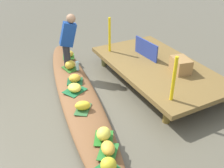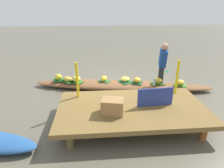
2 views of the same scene
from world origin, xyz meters
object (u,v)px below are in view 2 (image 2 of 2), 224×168
(vendor_boat, at_px, (122,85))
(banana_bunch_3, at_px, (125,79))
(banana_bunch_1, at_px, (158,80))
(banana_bunch_7, at_px, (67,79))
(banana_bunch_2, at_px, (77,79))
(banana_bunch_6, at_px, (104,78))
(banana_bunch_4, at_px, (180,83))
(water_bottle, at_px, (154,82))
(banana_bunch_0, at_px, (137,80))
(vendor_person, at_px, (163,61))
(produce_crate, at_px, (113,106))
(banana_bunch_5, at_px, (58,77))
(market_banner, at_px, (155,97))

(vendor_boat, bearing_deg, banana_bunch_3, -152.53)
(banana_bunch_1, relative_size, banana_bunch_7, 0.98)
(banana_bunch_1, xyz_separation_m, banana_bunch_2, (2.46, -0.35, -0.00))
(banana_bunch_6, distance_m, banana_bunch_7, 1.14)
(banana_bunch_4, bearing_deg, banana_bunch_6, -13.34)
(water_bottle, bearing_deg, vendor_boat, -20.64)
(banana_bunch_2, height_order, banana_bunch_4, banana_bunch_2)
(banana_bunch_0, relative_size, banana_bunch_2, 0.97)
(banana_bunch_1, relative_size, banana_bunch_4, 1.06)
(banana_bunch_0, distance_m, water_bottle, 0.53)
(vendor_person, xyz_separation_m, produce_crate, (1.63, 1.89, -0.37))
(banana_bunch_4, bearing_deg, banana_bunch_5, -11.50)
(vendor_person, bearing_deg, banana_bunch_0, -12.83)
(banana_bunch_4, height_order, produce_crate, produce_crate)
(market_banner, bearing_deg, vendor_person, -116.69)
(vendor_person, bearing_deg, water_bottle, 21.22)
(banana_bunch_0, bearing_deg, banana_bunch_2, -7.03)
(banana_bunch_5, bearing_deg, banana_bunch_3, 171.54)
(vendor_boat, xyz_separation_m, banana_bunch_2, (1.41, -0.13, 0.21))
(banana_bunch_3, bearing_deg, water_bottle, 155.13)
(banana_bunch_2, height_order, banana_bunch_5, banana_bunch_5)
(vendor_person, relative_size, produce_crate, 2.84)
(banana_bunch_1, relative_size, banana_bunch_6, 0.97)
(banana_bunch_4, distance_m, produce_crate, 2.80)
(banana_bunch_2, distance_m, banana_bunch_5, 0.62)
(banana_bunch_4, relative_size, produce_crate, 0.58)
(banana_bunch_2, distance_m, vendor_person, 2.64)
(vendor_person, bearing_deg, produce_crate, 49.21)
(banana_bunch_1, height_order, banana_bunch_3, banana_bunch_1)
(vendor_boat, distance_m, vendor_person, 1.43)
(market_banner, xyz_separation_m, produce_crate, (0.95, 0.24, -0.05))
(banana_bunch_0, distance_m, banana_bunch_1, 0.62)
(banana_bunch_1, height_order, banana_bunch_6, banana_bunch_1)
(banana_bunch_5, relative_size, market_banner, 0.28)
(water_bottle, distance_m, market_banner, 1.65)
(vendor_person, bearing_deg, banana_bunch_7, -9.16)
(banana_bunch_0, bearing_deg, banana_bunch_6, -12.79)
(vendor_boat, xyz_separation_m, banana_bunch_6, (0.55, -0.13, 0.20))
(vendor_boat, relative_size, banana_bunch_5, 24.52)
(banana_bunch_2, bearing_deg, banana_bunch_1, 171.99)
(banana_bunch_0, bearing_deg, market_banner, 90.36)
(banana_bunch_6, bearing_deg, water_bottle, 162.19)
(banana_bunch_6, distance_m, vendor_person, 1.84)
(banana_bunch_0, distance_m, market_banner, 1.83)
(banana_bunch_5, height_order, produce_crate, produce_crate)
(banana_bunch_0, distance_m, banana_bunch_3, 0.37)
(vendor_boat, height_order, banana_bunch_4, banana_bunch_4)
(vendor_boat, height_order, produce_crate, produce_crate)
(banana_bunch_7, distance_m, produce_crate, 2.65)
(banana_bunch_0, xyz_separation_m, banana_bunch_3, (0.35, -0.13, -0.01))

